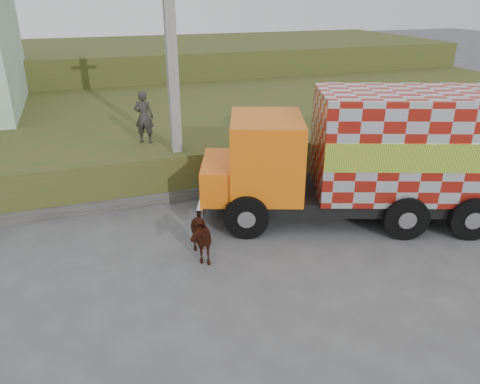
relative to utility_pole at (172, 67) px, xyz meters
name	(u,v)px	position (x,y,z in m)	size (l,w,h in m)	color
ground	(259,260)	(1.00, -4.60, -4.08)	(120.00, 120.00, 0.00)	#474749
embankment	(174,127)	(1.00, 5.40, -3.33)	(40.00, 12.00, 1.50)	#364D19
embankment_far	(135,69)	(1.00, 17.40, -2.58)	(40.00, 12.00, 3.00)	#364D19
retaining_strip	(150,198)	(-1.00, -0.40, -3.88)	(16.00, 0.50, 0.40)	#595651
utility_pole	(172,67)	(0.00, 0.00, 0.00)	(1.20, 0.30, 8.00)	gray
cargo_truck	(366,156)	(4.68, -3.32, -2.18)	(8.65, 5.24, 3.69)	black
cow	(196,236)	(-0.41, -3.98, -3.47)	(0.66, 1.44, 1.22)	black
pedestrian	(144,117)	(-0.78, 1.23, -1.72)	(0.63, 0.41, 1.72)	#32302D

